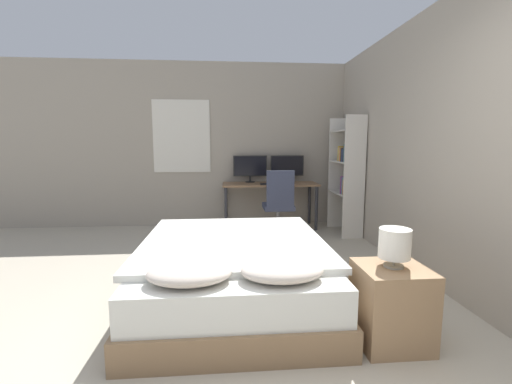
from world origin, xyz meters
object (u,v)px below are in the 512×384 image
at_px(bedside_lamp, 395,244).
at_px(office_chair, 279,212).
at_px(desk, 270,189).
at_px(monitor_right, 287,167).
at_px(computer_mouse, 288,183).
at_px(bed, 234,271).
at_px(nightstand, 391,305).
at_px(bookshelf, 347,169).
at_px(keyboard, 271,184).
at_px(monitor_left, 250,167).

relative_size(bedside_lamp, office_chair, 0.26).
height_order(bedside_lamp, desk, bedside_lamp).
distance_m(monitor_right, office_chair, 1.07).
bearing_deg(computer_mouse, bed, -110.60).
bearing_deg(nightstand, bookshelf, 76.30).
relative_size(computer_mouse, office_chair, 0.07).
relative_size(bedside_lamp, keyboard, 0.74).
xyz_separation_m(bed, computer_mouse, (0.91, 2.43, 0.49)).
relative_size(desk, keyboard, 4.32).
relative_size(desk, computer_mouse, 21.90).
bearing_deg(office_chair, bedside_lamp, -82.21).
distance_m(keyboard, computer_mouse, 0.27).
xyz_separation_m(office_chair, bookshelf, (1.07, 0.19, 0.60)).
bearing_deg(nightstand, bedside_lamp, -90.00).
xyz_separation_m(monitor_left, office_chair, (0.35, -0.85, -0.59)).
relative_size(keyboard, computer_mouse, 5.07).
height_order(nightstand, bookshelf, bookshelf).
bearing_deg(bedside_lamp, office_chair, 97.79).
height_order(bed, computer_mouse, computer_mouse).
relative_size(bedside_lamp, desk, 0.17).
xyz_separation_m(bed, bookshelf, (1.76, 2.13, 0.73)).
relative_size(nightstand, desk, 0.36).
bearing_deg(desk, office_chair, -86.33).
bearing_deg(monitor_left, monitor_right, 0.00).
relative_size(nightstand, bookshelf, 0.31).
bearing_deg(keyboard, bedside_lamp, -82.64).
xyz_separation_m(monitor_left, monitor_right, (0.62, 0.00, 0.00)).
height_order(nightstand, keyboard, keyboard).
xyz_separation_m(desk, bookshelf, (1.11, -0.48, 0.35)).
relative_size(nightstand, monitor_left, 0.98).
bearing_deg(bookshelf, office_chair, -169.83).
height_order(desk, monitor_left, monitor_left).
distance_m(bed, bedside_lamp, 1.37).
xyz_separation_m(monitor_left, computer_mouse, (0.58, -0.36, -0.24)).
relative_size(monitor_left, computer_mouse, 7.95).
distance_m(nightstand, keyboard, 3.24).
distance_m(bedside_lamp, monitor_right, 3.55).
bearing_deg(nightstand, monitor_left, 101.53).
bearing_deg(keyboard, office_chair, -85.01).
bearing_deg(bed, computer_mouse, 69.40).
bearing_deg(monitor_left, bedside_lamp, -78.47).
distance_m(nightstand, office_chair, 2.72).
distance_m(monitor_right, bookshelf, 1.04).
height_order(nightstand, desk, desk).
relative_size(nightstand, computer_mouse, 7.79).
xyz_separation_m(bedside_lamp, bookshelf, (0.70, 2.88, 0.29)).
bearing_deg(desk, bedside_lamp, -83.02).
height_order(desk, keyboard, keyboard).
height_order(bed, keyboard, keyboard).
height_order(nightstand, computer_mouse, computer_mouse).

